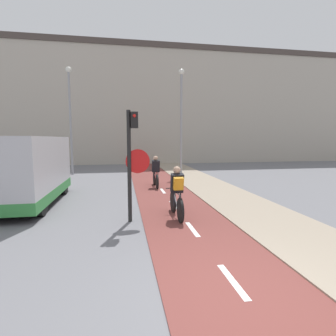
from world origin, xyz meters
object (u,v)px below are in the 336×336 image
object	(u,v)px
traffic_light_pole	(132,153)
street_lamp_far	(70,110)
street_lamp_sidewalk	(181,111)
van	(27,171)
cyclist_far	(156,173)
cyclist_near	(177,194)

from	to	relation	value
traffic_light_pole	street_lamp_far	world-z (taller)	street_lamp_far
traffic_light_pole	street_lamp_sidewalk	distance (m)	10.52
street_lamp_sidewalk	van	bearing A→B (deg)	-135.34
street_lamp_far	van	distance (m)	8.52
street_lamp_far	cyclist_far	bearing A→B (deg)	-48.50
street_lamp_far	cyclist_near	size ratio (longest dim) A/B	3.89
street_lamp_far	cyclist_near	world-z (taller)	street_lamp_far
van	traffic_light_pole	bearing A→B (deg)	-35.50
van	street_lamp_far	bearing A→B (deg)	89.33
cyclist_far	van	bearing A→B (deg)	-152.49
street_lamp_sidewalk	cyclist_far	distance (m)	6.14
traffic_light_pole	van	distance (m)	4.48
street_lamp_sidewalk	cyclist_far	world-z (taller)	street_lamp_sidewalk
van	cyclist_near	bearing A→B (deg)	-26.57
traffic_light_pole	cyclist_far	world-z (taller)	traffic_light_pole
cyclist_near	van	xyz separation A→B (m)	(-4.89, 2.45, 0.46)
street_lamp_far	traffic_light_pole	bearing A→B (deg)	-71.62
street_lamp_far	street_lamp_sidewalk	world-z (taller)	street_lamp_far
van	street_lamp_sidewalk	bearing A→B (deg)	44.66
street_lamp_far	cyclist_near	bearing A→B (deg)	-65.29
van	cyclist_far	bearing A→B (deg)	27.51
cyclist_far	street_lamp_sidewalk	bearing A→B (deg)	63.38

